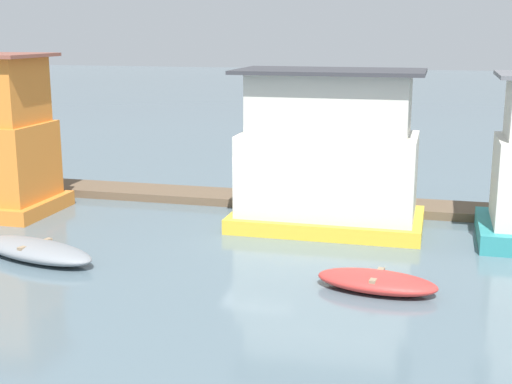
# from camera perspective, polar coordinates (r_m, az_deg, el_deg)

# --- Properties ---
(ground_plane) EXTENTS (200.00, 200.00, 0.00)m
(ground_plane) POSITION_cam_1_polar(r_m,az_deg,el_deg) (23.91, 0.60, -2.76)
(ground_plane) COLOR slate
(dock_walkway) EXTENTS (33.80, 1.93, 0.30)m
(dock_walkway) POSITION_cam_1_polar(r_m,az_deg,el_deg) (26.88, 2.22, -0.68)
(dock_walkway) COLOR brown
(dock_walkway) RESTS_ON ground_plane
(houseboat_yellow) EXTENTS (6.24, 3.60, 5.20)m
(houseboat_yellow) POSITION_cam_1_polar(r_m,az_deg,el_deg) (23.45, 5.81, 2.81)
(houseboat_yellow) COLOR gold
(houseboat_yellow) RESTS_ON ground_plane
(dinghy_grey) EXTENTS (4.41, 2.54, 0.53)m
(dinghy_grey) POSITION_cam_1_polar(r_m,az_deg,el_deg) (21.42, -17.23, -4.47)
(dinghy_grey) COLOR gray
(dinghy_grey) RESTS_ON ground_plane
(dinghy_red) EXTENTS (3.20, 1.73, 0.49)m
(dinghy_red) POSITION_cam_1_polar(r_m,az_deg,el_deg) (18.31, 9.64, -7.09)
(dinghy_red) COLOR red
(dinghy_red) RESTS_ON ground_plane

